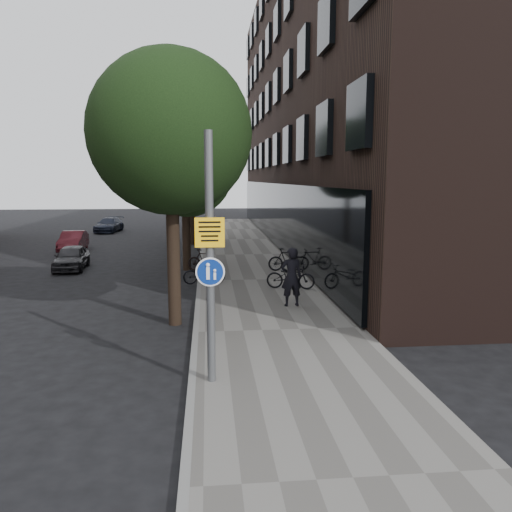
{
  "coord_description": "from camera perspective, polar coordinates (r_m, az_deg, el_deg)",
  "views": [
    {
      "loc": [
        -1.64,
        -9.33,
        4.09
      ],
      "look_at": [
        -0.34,
        4.02,
        2.0
      ],
      "focal_mm": 35.0,
      "sensor_mm": 36.0,
      "label": 1
    }
  ],
  "objects": [
    {
      "name": "parked_bike_facade_near",
      "position": [
        18.12,
        3.97,
        -2.33
      ],
      "size": [
        1.85,
        1.07,
        0.92
      ],
      "primitive_type": "imported",
      "rotation": [
        0.0,
        0.0,
        1.29
      ],
      "color": "black",
      "rests_on": "sidewalk"
    },
    {
      "name": "street_tree_far",
      "position": [
        31.5,
        -7.29,
        10.65
      ],
      "size": [
        5.0,
        5.0,
        7.8
      ],
      "color": "black",
      "rests_on": "ground"
    },
    {
      "name": "street_tree_near",
      "position": [
        14.03,
        -9.4,
        12.9
      ],
      "size": [
        4.4,
        4.4,
        7.5
      ],
      "color": "black",
      "rests_on": "ground"
    },
    {
      "name": "street_tree_mid",
      "position": [
        22.51,
        -7.96,
        11.38
      ],
      "size": [
        5.0,
        5.0,
        7.8
      ],
      "color": "black",
      "rests_on": "ground"
    },
    {
      "name": "sidewalk",
      "position": [
        19.83,
        0.04,
        -2.86
      ],
      "size": [
        4.5,
        60.0,
        0.12
      ],
      "primitive_type": "cube",
      "color": "slate",
      "rests_on": "ground"
    },
    {
      "name": "curb_edge",
      "position": [
        19.75,
        -6.48,
        -2.96
      ],
      "size": [
        0.15,
        60.0,
        0.13
      ],
      "primitive_type": "cube",
      "color": "slate",
      "rests_on": "ground"
    },
    {
      "name": "pedestrian",
      "position": [
        15.63,
        4.07,
        -2.39
      ],
      "size": [
        0.71,
        0.5,
        1.86
      ],
      "primitive_type": "imported",
      "rotation": [
        0.0,
        0.0,
        3.23
      ],
      "color": "black",
      "rests_on": "sidewalk"
    },
    {
      "name": "building_right_dark_brick",
      "position": [
        33.29,
        12.83,
        17.13
      ],
      "size": [
        12.0,
        40.0,
        18.0
      ],
      "primitive_type": "cube",
      "color": "black",
      "rests_on": "ground"
    },
    {
      "name": "parked_car_far",
      "position": [
        40.12,
        -16.45,
        3.43
      ],
      "size": [
        1.95,
        3.93,
        1.1
      ],
      "primitive_type": "imported",
      "rotation": [
        0.0,
        0.0,
        -0.11
      ],
      "color": "#1A1F2F",
      "rests_on": "ground"
    },
    {
      "name": "parked_bike_curb_far",
      "position": [
        21.54,
        -5.9,
        -0.52
      ],
      "size": [
        1.63,
        1.11,
        0.96
      ],
      "primitive_type": "imported",
      "rotation": [
        0.0,
        0.0,
        1.11
      ],
      "color": "black",
      "rests_on": "sidewalk"
    },
    {
      "name": "parked_car_mid",
      "position": [
        30.2,
        -20.16,
        1.6
      ],
      "size": [
        1.39,
        3.47,
        1.12
      ],
      "primitive_type": "imported",
      "rotation": [
        0.0,
        0.0,
        0.06
      ],
      "color": "#4D161D",
      "rests_on": "ground"
    },
    {
      "name": "parked_car_near",
      "position": [
        24.11,
        -20.35,
        -0.15
      ],
      "size": [
        1.51,
        3.29,
        1.09
      ],
      "primitive_type": "imported",
      "rotation": [
        0.0,
        0.0,
        0.07
      ],
      "color": "black",
      "rests_on": "ground"
    },
    {
      "name": "signpost",
      "position": [
        9.56,
        -5.28,
        -0.32
      ],
      "size": [
        0.56,
        0.16,
        4.85
      ],
      "rotation": [
        0.0,
        0.0,
        -0.0
      ],
      "color": "#595B5E",
      "rests_on": "sidewalk"
    },
    {
      "name": "ground",
      "position": [
        10.32,
        4.2,
        -14.52
      ],
      "size": [
        120.0,
        120.0,
        0.0
      ],
      "primitive_type": "plane",
      "color": "black",
      "rests_on": "ground"
    },
    {
      "name": "parked_bike_facade_far",
      "position": [
        21.62,
        3.6,
        -0.4
      ],
      "size": [
        1.67,
        0.52,
        0.99
      ],
      "primitive_type": "imported",
      "rotation": [
        0.0,
        0.0,
        1.54
      ],
      "color": "black",
      "rests_on": "sidewalk"
    },
    {
      "name": "parked_bike_curb_near",
      "position": [
        19.09,
        -5.93,
        -1.88
      ],
      "size": [
        1.72,
        0.9,
        0.86
      ],
      "primitive_type": "imported",
      "rotation": [
        0.0,
        0.0,
        1.78
      ],
      "color": "black",
      "rests_on": "sidewalk"
    }
  ]
}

